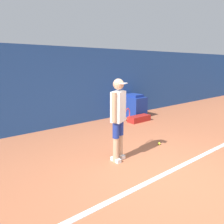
# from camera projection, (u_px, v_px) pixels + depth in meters

# --- Properties ---
(ground_plane) EXTENTS (24.00, 24.00, 0.00)m
(ground_plane) POSITION_uv_depth(u_px,v_px,m) (170.00, 177.00, 3.93)
(ground_plane) COLOR #B76642
(back_wall) EXTENTS (24.00, 0.10, 2.51)m
(back_wall) POSITION_uv_depth(u_px,v_px,m) (61.00, 88.00, 6.82)
(back_wall) COLOR #234C99
(back_wall) RESTS_ON ground_plane
(court_baseline) EXTENTS (21.60, 0.10, 0.01)m
(court_baseline) POSITION_uv_depth(u_px,v_px,m) (165.00, 174.00, 4.01)
(court_baseline) COLOR white
(court_baseline) RESTS_ON ground_plane
(tennis_player) EXTENTS (0.83, 0.48, 1.70)m
(tennis_player) POSITION_uv_depth(u_px,v_px,m) (118.00, 116.00, 4.43)
(tennis_player) COLOR tan
(tennis_player) RESTS_ON ground_plane
(tennis_ball) EXTENTS (0.07, 0.07, 0.07)m
(tennis_ball) POSITION_uv_depth(u_px,v_px,m) (159.00, 144.00, 5.46)
(tennis_ball) COLOR #D1E533
(tennis_ball) RESTS_ON ground_plane
(covered_chair) EXTENTS (0.61, 0.82, 0.87)m
(covered_chair) POSITION_uv_depth(u_px,v_px,m) (134.00, 106.00, 8.29)
(covered_chair) COLOR navy
(covered_chair) RESTS_ON ground_plane
(equipment_bag) EXTENTS (0.84, 0.34, 0.21)m
(equipment_bag) POSITION_uv_depth(u_px,v_px,m) (139.00, 119.00, 7.66)
(equipment_bag) COLOR #B2231E
(equipment_bag) RESTS_ON ground_plane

